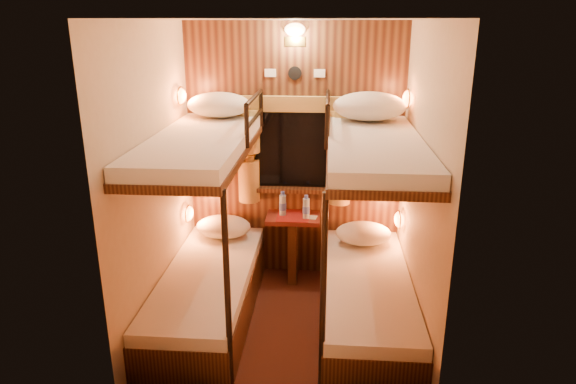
# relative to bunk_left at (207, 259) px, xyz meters

# --- Properties ---
(floor) EXTENTS (2.10, 2.10, 0.00)m
(floor) POSITION_rel_bunk_left_xyz_m (0.65, -0.07, -0.56)
(floor) COLOR #3A1710
(floor) RESTS_ON ground
(ceiling) EXTENTS (2.10, 2.10, 0.00)m
(ceiling) POSITION_rel_bunk_left_xyz_m (0.65, -0.07, 1.84)
(ceiling) COLOR silver
(ceiling) RESTS_ON wall_back
(wall_back) EXTENTS (2.40, 0.00, 2.40)m
(wall_back) POSITION_rel_bunk_left_xyz_m (0.65, 0.98, 0.64)
(wall_back) COLOR #C6B293
(wall_back) RESTS_ON floor
(wall_front) EXTENTS (2.40, 0.00, 2.40)m
(wall_front) POSITION_rel_bunk_left_xyz_m (0.65, -1.12, 0.64)
(wall_front) COLOR #C6B293
(wall_front) RESTS_ON floor
(wall_left) EXTENTS (0.00, 2.40, 2.40)m
(wall_left) POSITION_rel_bunk_left_xyz_m (-0.35, -0.07, 0.64)
(wall_left) COLOR #C6B293
(wall_left) RESTS_ON floor
(wall_right) EXTENTS (0.00, 2.40, 2.40)m
(wall_right) POSITION_rel_bunk_left_xyz_m (1.65, -0.07, 0.64)
(wall_right) COLOR #C6B293
(wall_right) RESTS_ON floor
(back_panel) EXTENTS (2.00, 0.03, 2.40)m
(back_panel) POSITION_rel_bunk_left_xyz_m (0.65, 0.97, 0.64)
(back_panel) COLOR black
(back_panel) RESTS_ON floor
(bunk_left) EXTENTS (0.72, 1.90, 1.82)m
(bunk_left) POSITION_rel_bunk_left_xyz_m (0.00, 0.00, 0.00)
(bunk_left) COLOR black
(bunk_left) RESTS_ON floor
(bunk_right) EXTENTS (0.72, 1.90, 1.82)m
(bunk_right) POSITION_rel_bunk_left_xyz_m (1.30, 0.00, 0.00)
(bunk_right) COLOR black
(bunk_right) RESTS_ON floor
(window) EXTENTS (1.00, 0.12, 0.79)m
(window) POSITION_rel_bunk_left_xyz_m (0.65, 0.94, 0.62)
(window) COLOR black
(window) RESTS_ON back_panel
(curtains) EXTENTS (1.10, 0.22, 1.00)m
(curtains) POSITION_rel_bunk_left_xyz_m (0.65, 0.90, 0.71)
(curtains) COLOR olive
(curtains) RESTS_ON back_panel
(back_fixtures) EXTENTS (0.54, 0.09, 0.48)m
(back_fixtures) POSITION_rel_bunk_left_xyz_m (0.65, 0.93, 1.69)
(back_fixtures) COLOR black
(back_fixtures) RESTS_ON back_panel
(reading_lamps) EXTENTS (2.00, 0.20, 1.25)m
(reading_lamps) POSITION_rel_bunk_left_xyz_m (0.65, 0.63, 0.68)
(reading_lamps) COLOR orange
(reading_lamps) RESTS_ON wall_left
(table) EXTENTS (0.50, 0.34, 0.66)m
(table) POSITION_rel_bunk_left_xyz_m (0.65, 0.78, -0.14)
(table) COLOR #602416
(table) RESTS_ON floor
(bottle_left) EXTENTS (0.07, 0.07, 0.23)m
(bottle_left) POSITION_rel_bunk_left_xyz_m (0.55, 0.79, 0.19)
(bottle_left) COLOR #99BFE5
(bottle_left) RESTS_ON table
(bottle_right) EXTENTS (0.07, 0.07, 0.23)m
(bottle_right) POSITION_rel_bunk_left_xyz_m (0.77, 0.73, 0.19)
(bottle_right) COLOR #99BFE5
(bottle_right) RESTS_ON table
(sachet_a) EXTENTS (0.08, 0.07, 0.01)m
(sachet_a) POSITION_rel_bunk_left_xyz_m (0.83, 0.72, 0.09)
(sachet_a) COLOR silver
(sachet_a) RESTS_ON table
(sachet_b) EXTENTS (0.09, 0.07, 0.01)m
(sachet_b) POSITION_rel_bunk_left_xyz_m (0.83, 0.77, 0.09)
(sachet_b) COLOR silver
(sachet_b) RESTS_ON table
(pillow_lower_left) EXTENTS (0.51, 0.37, 0.20)m
(pillow_lower_left) POSITION_rel_bunk_left_xyz_m (-0.00, 0.69, -0.00)
(pillow_lower_left) COLOR white
(pillow_lower_left) RESTS_ON bunk_left
(pillow_lower_right) EXTENTS (0.50, 0.36, 0.20)m
(pillow_lower_right) POSITION_rel_bunk_left_xyz_m (1.30, 0.63, -0.00)
(pillow_lower_right) COLOR white
(pillow_lower_right) RESTS_ON bunk_right
(pillow_upper_left) EXTENTS (0.55, 0.40, 0.22)m
(pillow_upper_left) POSITION_rel_bunk_left_xyz_m (-0.00, 0.71, 1.14)
(pillow_upper_left) COLOR white
(pillow_upper_left) RESTS_ON bunk_left
(pillow_upper_right) EXTENTS (0.62, 0.44, 0.24)m
(pillow_upper_right) POSITION_rel_bunk_left_xyz_m (1.30, 0.65, 1.15)
(pillow_upper_right) COLOR white
(pillow_upper_right) RESTS_ON bunk_right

